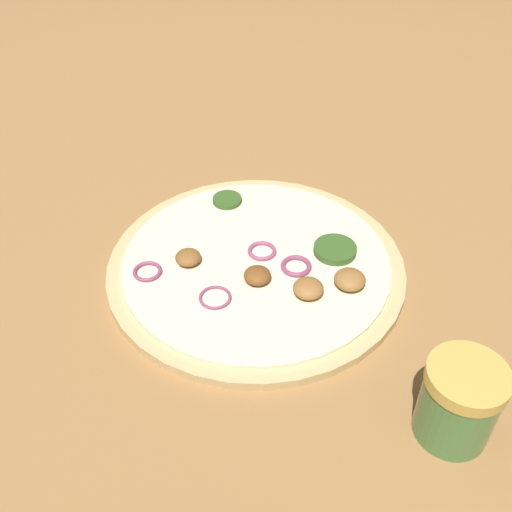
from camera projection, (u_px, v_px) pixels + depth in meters
ground_plane at (256, 270)px, 0.65m from camera, size 3.00×3.00×0.00m
pizza at (258, 265)px, 0.64m from camera, size 0.32×0.32×0.03m
spice_jar at (459, 402)px, 0.48m from camera, size 0.06×0.06×0.08m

